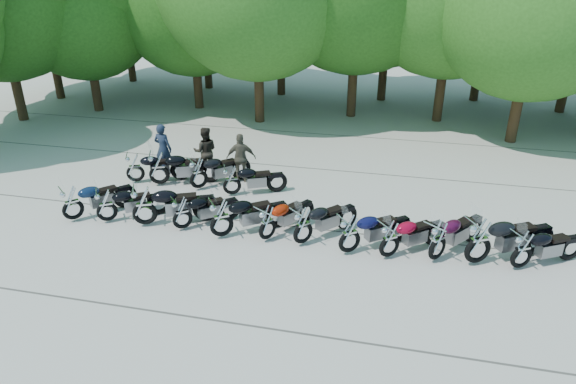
% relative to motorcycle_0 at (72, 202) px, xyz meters
% --- Properties ---
extents(ground, '(90.00, 90.00, 0.00)m').
position_rel_motorcycle_0_xyz_m(ground, '(6.27, -0.41, -0.62)').
color(ground, '#A19B92').
rests_on(ground, ground).
extents(tree_1, '(6.97, 6.97, 8.55)m').
position_rel_motorcycle_0_xyz_m(tree_1, '(-5.77, 10.82, 4.45)').
color(tree_1, '#3A2614').
rests_on(tree_1, ground).
extents(motorcycle_0, '(1.94, 2.08, 1.23)m').
position_rel_motorcycle_0_xyz_m(motorcycle_0, '(0.00, 0.00, 0.00)').
color(motorcycle_0, '#0C1B36').
rests_on(motorcycle_0, ground).
extents(motorcycle_1, '(2.08, 1.68, 1.18)m').
position_rel_motorcycle_0_xyz_m(motorcycle_1, '(1.03, 0.13, -0.03)').
color(motorcycle_1, black).
rests_on(motorcycle_1, ground).
extents(motorcycle_2, '(2.55, 1.70, 1.39)m').
position_rel_motorcycle_0_xyz_m(motorcycle_2, '(2.23, 0.16, 0.08)').
color(motorcycle_2, black).
rests_on(motorcycle_2, ground).
extents(motorcycle_3, '(1.95, 1.78, 1.15)m').
position_rel_motorcycle_0_xyz_m(motorcycle_3, '(3.38, 0.20, -0.04)').
color(motorcycle_3, black).
rests_on(motorcycle_3, ground).
extents(motorcycle_4, '(2.31, 1.95, 1.32)m').
position_rel_motorcycle_0_xyz_m(motorcycle_4, '(4.63, 0.01, 0.05)').
color(motorcycle_4, black).
rests_on(motorcycle_4, ground).
extents(motorcycle_5, '(1.66, 2.09, 1.17)m').
position_rel_motorcycle_0_xyz_m(motorcycle_5, '(5.90, 0.16, -0.03)').
color(motorcycle_5, '#951B05').
rests_on(motorcycle_5, ground).
extents(motorcycle_6, '(1.95, 2.07, 1.23)m').
position_rel_motorcycle_0_xyz_m(motorcycle_6, '(6.90, 0.14, 0.00)').
color(motorcycle_6, black).
rests_on(motorcycle_6, ground).
extents(motorcycle_7, '(2.18, 1.88, 1.26)m').
position_rel_motorcycle_0_xyz_m(motorcycle_7, '(8.18, -0.05, 0.01)').
color(motorcycle_7, '#0B0D34').
rests_on(motorcycle_7, ground).
extents(motorcycle_8, '(2.05, 1.85, 1.20)m').
position_rel_motorcycle_0_xyz_m(motorcycle_8, '(9.21, -0.03, -0.02)').
color(motorcycle_8, maroon).
rests_on(motorcycle_8, ground).
extents(motorcycle_9, '(1.93, 2.19, 1.27)m').
position_rel_motorcycle_0_xyz_m(motorcycle_9, '(10.42, 0.11, 0.02)').
color(motorcycle_9, '#350721').
rests_on(motorcycle_9, ground).
extents(motorcycle_10, '(2.63, 1.94, 1.46)m').
position_rel_motorcycle_0_xyz_m(motorcycle_10, '(11.40, 0.14, 0.11)').
color(motorcycle_10, black).
rests_on(motorcycle_10, ground).
extents(motorcycle_11, '(2.17, 1.62, 1.20)m').
position_rel_motorcycle_0_xyz_m(motorcycle_11, '(12.45, 0.16, -0.02)').
color(motorcycle_11, black).
rests_on(motorcycle_11, ground).
extents(motorcycle_12, '(2.22, 1.46, 1.21)m').
position_rel_motorcycle_0_xyz_m(motorcycle_12, '(0.46, 2.95, -0.01)').
color(motorcycle_12, black).
rests_on(motorcycle_12, ground).
extents(motorcycle_13, '(2.48, 1.59, 1.35)m').
position_rel_motorcycle_0_xyz_m(motorcycle_13, '(1.37, 2.92, 0.06)').
color(motorcycle_13, black).
rests_on(motorcycle_13, ground).
extents(motorcycle_14, '(2.03, 2.09, 1.26)m').
position_rel_motorcycle_0_xyz_m(motorcycle_14, '(2.79, 2.91, 0.02)').
color(motorcycle_14, black).
rests_on(motorcycle_14, ground).
extents(motorcycle_15, '(2.15, 1.44, 1.17)m').
position_rel_motorcycle_0_xyz_m(motorcycle_15, '(4.03, 2.69, -0.03)').
color(motorcycle_15, black).
rests_on(motorcycle_15, ground).
extents(rider_0, '(0.72, 0.53, 1.83)m').
position_rel_motorcycle_0_xyz_m(rider_0, '(1.03, 4.04, 0.30)').
color(rider_0, '#1A2336').
rests_on(rider_0, ground).
extents(rider_1, '(1.03, 0.91, 1.76)m').
position_rel_motorcycle_0_xyz_m(rider_1, '(2.56, 4.22, 0.27)').
color(rider_1, black).
rests_on(rider_1, ground).
extents(rider_2, '(1.09, 0.68, 1.74)m').
position_rel_motorcycle_0_xyz_m(rider_2, '(3.98, 3.88, 0.25)').
color(rider_2, '#4E4738').
rests_on(rider_2, ground).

